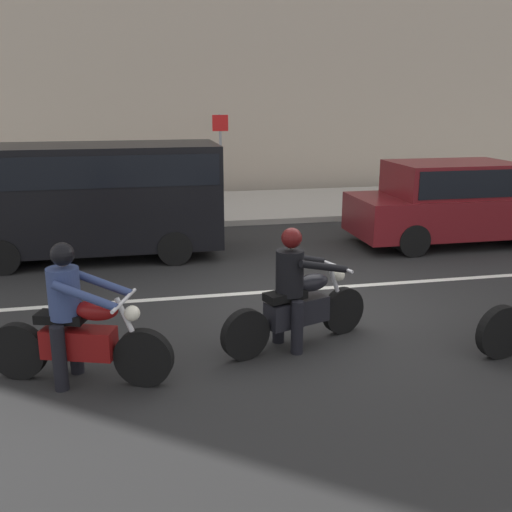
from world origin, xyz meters
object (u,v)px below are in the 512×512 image
(motorcycle_with_rider_black_leather, at_px, (296,298))
(motorcycle_with_rider_denim_blue, at_px, (77,327))
(street_sign_post, at_px, (221,148))
(pedestrian_bystander, at_px, (155,168))
(parked_van_black, at_px, (90,193))
(parked_sedan_maroon, at_px, (456,202))

(motorcycle_with_rider_black_leather, xyz_separation_m, motorcycle_with_rider_denim_blue, (-2.57, -0.45, 0.02))
(motorcycle_with_rider_black_leather, relative_size, motorcycle_with_rider_denim_blue, 1.01)
(motorcycle_with_rider_black_leather, distance_m, street_sign_post, 9.90)
(motorcycle_with_rider_denim_blue, height_order, pedestrian_bystander, pedestrian_bystander)
(motorcycle_with_rider_black_leather, distance_m, pedestrian_bystander, 9.55)
(parked_van_black, distance_m, street_sign_post, 5.99)
(motorcycle_with_rider_denim_blue, bearing_deg, parked_sedan_maroon, 33.67)
(motorcycle_with_rider_denim_blue, relative_size, pedestrian_bystander, 1.17)
(motorcycle_with_rider_denim_blue, xyz_separation_m, street_sign_post, (3.10, 10.29, 0.96))
(motorcycle_with_rider_black_leather, xyz_separation_m, parked_van_black, (-2.71, 4.82, 0.63))
(motorcycle_with_rider_black_leather, xyz_separation_m, parked_sedan_maroon, (4.68, 4.38, 0.26))
(motorcycle_with_rider_black_leather, bearing_deg, parked_sedan_maroon, 43.09)
(motorcycle_with_rider_denim_blue, bearing_deg, pedestrian_bystander, 82.84)
(motorcycle_with_rider_black_leather, relative_size, parked_van_black, 0.42)
(motorcycle_with_rider_black_leather, relative_size, street_sign_post, 0.84)
(parked_van_black, bearing_deg, parked_sedan_maroon, -3.42)
(parked_van_black, relative_size, street_sign_post, 2.01)
(parked_van_black, relative_size, pedestrian_bystander, 2.84)
(street_sign_post, bearing_deg, motorcycle_with_rider_black_leather, -93.11)
(street_sign_post, bearing_deg, parked_sedan_maroon, -52.77)
(street_sign_post, height_order, pedestrian_bystander, street_sign_post)
(motorcycle_with_rider_black_leather, distance_m, motorcycle_with_rider_denim_blue, 2.61)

